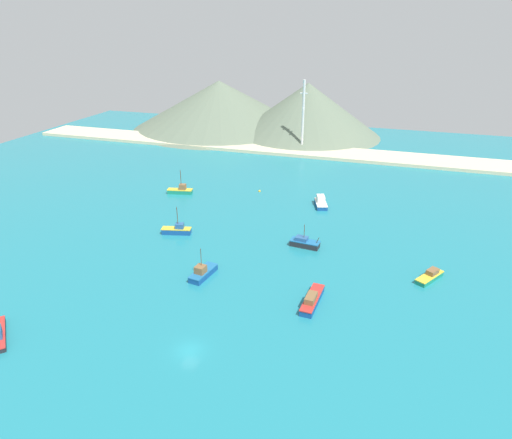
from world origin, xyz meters
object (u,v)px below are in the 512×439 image
at_px(fishing_boat_2, 203,272).
at_px(fishing_boat_7, 304,243).
at_px(fishing_boat_3, 177,230).
at_px(buoy_0, 259,191).
at_px(fishing_boat_4, 430,276).
at_px(radio_tower, 303,116).
at_px(fishing_boat_0, 180,190).
at_px(fishing_boat_6, 312,300).
at_px(fishing_boat_1, 321,202).

distance_m(fishing_boat_2, fishing_boat_7, 25.31).
relative_size(fishing_boat_2, fishing_boat_3, 1.04).
bearing_deg(fishing_boat_7, fishing_boat_3, -174.92).
bearing_deg(buoy_0, fishing_boat_4, -38.42).
distance_m(fishing_boat_7, buoy_0, 36.98).
bearing_deg(radio_tower, fishing_boat_7, -77.18).
xyz_separation_m(fishing_boat_4, radio_tower, (-44.47, 84.35, 13.09)).
distance_m(fishing_boat_0, fishing_boat_6, 65.31).
height_order(fishing_boat_4, buoy_0, fishing_boat_4).
bearing_deg(buoy_0, fishing_boat_6, -63.46).
distance_m(fishing_boat_2, fishing_boat_3, 21.46).
height_order(fishing_boat_7, radio_tower, radio_tower).
bearing_deg(fishing_boat_4, fishing_boat_1, 131.02).
bearing_deg(fishing_boat_2, fishing_boat_0, 121.58).
distance_m(fishing_boat_1, radio_tower, 56.86).
bearing_deg(fishing_boat_7, fishing_boat_1, 91.76).
xyz_separation_m(fishing_boat_0, fishing_boat_4, (68.84, -28.69, -0.24)).
xyz_separation_m(fishing_boat_4, fishing_boat_6, (-20.68, -15.42, 0.17)).
bearing_deg(fishing_boat_6, fishing_boat_2, 173.16).
distance_m(buoy_0, radio_tower, 49.09).
bearing_deg(fishing_boat_1, fishing_boat_6, -81.74).
bearing_deg(fishing_boat_4, fishing_boat_7, 166.64).
xyz_separation_m(fishing_boat_1, fishing_boat_2, (-15.90, -44.30, -0.10)).
relative_size(fishing_boat_0, fishing_boat_4, 1.05).
relative_size(fishing_boat_0, fishing_boat_7, 1.11).
bearing_deg(fishing_boat_2, fishing_boat_3, 130.51).
relative_size(fishing_boat_7, radio_tower, 0.25).
height_order(fishing_boat_0, fishing_boat_7, fishing_boat_0).
relative_size(fishing_boat_2, fishing_boat_7, 1.11).
relative_size(fishing_boat_3, fishing_boat_7, 1.06).
xyz_separation_m(fishing_boat_1, buoy_0, (-19.50, 5.66, -0.91)).
distance_m(fishing_boat_0, fishing_boat_3, 27.58).
distance_m(fishing_boat_0, fishing_boat_2, 48.58).
distance_m(fishing_boat_1, fishing_boat_6, 47.52).
bearing_deg(radio_tower, fishing_boat_3, -99.06).
bearing_deg(fishing_boat_3, buoy_0, 72.91).
bearing_deg(fishing_boat_6, fishing_boat_1, 98.26).
distance_m(fishing_boat_1, fishing_boat_2, 47.07).
bearing_deg(fishing_boat_0, fishing_boat_6, -42.49).
distance_m(fishing_boat_6, buoy_0, 58.90).
bearing_deg(fishing_boat_2, fishing_boat_1, 70.26).
relative_size(fishing_boat_1, fishing_boat_3, 1.03).
distance_m(fishing_boat_3, fishing_boat_6, 41.31).
bearing_deg(fishing_boat_7, radio_tower, 102.82).
distance_m(fishing_boat_1, fishing_boat_3, 40.91).
xyz_separation_m(fishing_boat_0, buoy_0, (21.85, 8.58, -0.82)).
xyz_separation_m(fishing_boat_2, fishing_boat_6, (22.72, -2.73, -0.04)).
distance_m(fishing_boat_2, fishing_boat_4, 45.22).
relative_size(fishing_boat_6, radio_tower, 0.36).
distance_m(fishing_boat_3, fishing_boat_4, 57.46).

